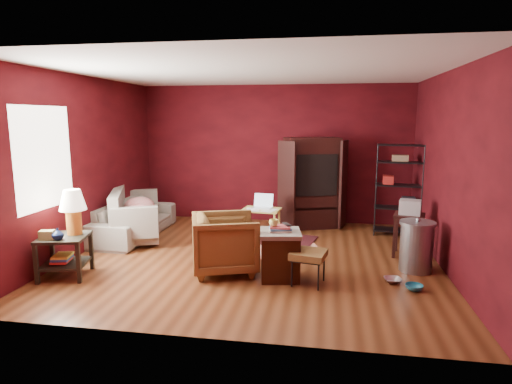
# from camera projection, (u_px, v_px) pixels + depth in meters

# --- Properties ---
(room) EXTENTS (5.54, 5.04, 2.84)m
(room) POSITION_uv_depth(u_px,v_px,m) (251.00, 168.00, 6.37)
(room) COLOR brown
(room) RESTS_ON ground
(sofa) EXTENTS (0.65, 2.13, 0.83)m
(sofa) POSITION_uv_depth(u_px,v_px,m) (133.00, 214.00, 7.79)
(sofa) COLOR gray
(sofa) RESTS_ON ground
(armchair) EXTENTS (1.05, 1.09, 0.90)m
(armchair) POSITION_uv_depth(u_px,v_px,m) (225.00, 240.00, 5.97)
(armchair) COLOR black
(armchair) RESTS_ON ground
(pet_bowl_steel) EXTENTS (0.23, 0.09, 0.23)m
(pet_bowl_steel) POSITION_uv_depth(u_px,v_px,m) (393.00, 274.00, 5.61)
(pet_bowl_steel) COLOR silver
(pet_bowl_steel) RESTS_ON ground
(pet_bowl_turquoise) EXTENTS (0.22, 0.09, 0.22)m
(pet_bowl_turquoise) POSITION_uv_depth(u_px,v_px,m) (415.00, 282.00, 5.36)
(pet_bowl_turquoise) COLOR teal
(pet_bowl_turquoise) RESTS_ON ground
(vase) EXTENTS (0.17, 0.18, 0.15)m
(vase) POSITION_uv_depth(u_px,v_px,m) (58.00, 234.00, 5.56)
(vase) COLOR #0C183C
(vase) RESTS_ON side_table
(mug) EXTENTS (0.13, 0.10, 0.12)m
(mug) POSITION_uv_depth(u_px,v_px,m) (274.00, 222.00, 5.61)
(mug) COLOR #DED46D
(mug) RESTS_ON hamper
(side_table) EXTENTS (0.72, 0.72, 1.18)m
(side_table) POSITION_uv_depth(u_px,v_px,m) (69.00, 225.00, 5.79)
(side_table) COLOR black
(side_table) RESTS_ON ground
(sofa_cushions) EXTENTS (1.42, 2.06, 0.80)m
(sofa_cushions) POSITION_uv_depth(u_px,v_px,m) (134.00, 215.00, 7.75)
(sofa_cushions) COLOR gray
(sofa_cushions) RESTS_ON sofa
(hamper) EXTENTS (0.61, 0.61, 0.75)m
(hamper) POSITION_uv_depth(u_px,v_px,m) (280.00, 254.00, 5.72)
(hamper) COLOR #3E1D0E
(hamper) RESTS_ON ground
(footstool) EXTENTS (0.50, 0.50, 0.44)m
(footstool) POSITION_uv_depth(u_px,v_px,m) (309.00, 256.00, 5.52)
(footstool) COLOR black
(footstool) RESTS_ON ground
(rug_round) EXTENTS (1.66, 1.66, 0.01)m
(rug_round) POSITION_uv_depth(u_px,v_px,m) (275.00, 247.00, 7.16)
(rug_round) COLOR #F6E6CD
(rug_round) RESTS_ON ground
(rug_oriental) EXTENTS (1.44, 1.11, 0.01)m
(rug_oriental) POSITION_uv_depth(u_px,v_px,m) (277.00, 239.00, 7.57)
(rug_oriental) COLOR #52151C
(rug_oriental) RESTS_ON ground
(laptop_desk) EXTENTS (0.69, 0.56, 0.80)m
(laptop_desk) POSITION_uv_depth(u_px,v_px,m) (262.00, 212.00, 7.56)
(laptop_desk) COLOR #EFDF6D
(laptop_desk) RESTS_ON ground
(tv_armoire) EXTENTS (1.32, 0.99, 1.76)m
(tv_armoire) POSITION_uv_depth(u_px,v_px,m) (312.00, 181.00, 8.33)
(tv_armoire) COLOR black
(tv_armoire) RESTS_ON ground
(wire_shelving) EXTENTS (0.85, 0.44, 1.68)m
(wire_shelving) POSITION_uv_depth(u_px,v_px,m) (399.00, 186.00, 7.76)
(wire_shelving) COLOR black
(wire_shelving) RESTS_ON ground
(small_stand) EXTENTS (0.54, 0.54, 0.89)m
(small_stand) POSITION_uv_depth(u_px,v_px,m) (410.00, 214.00, 6.60)
(small_stand) COLOR black
(small_stand) RESTS_ON ground
(trash_can) EXTENTS (0.63, 0.63, 0.77)m
(trash_can) POSITION_uv_depth(u_px,v_px,m) (416.00, 246.00, 6.01)
(trash_can) COLOR #96989D
(trash_can) RESTS_ON ground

